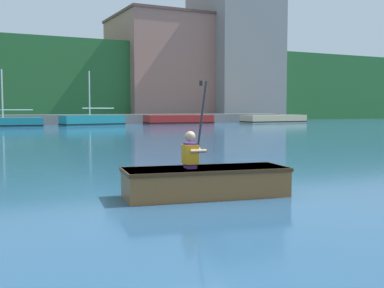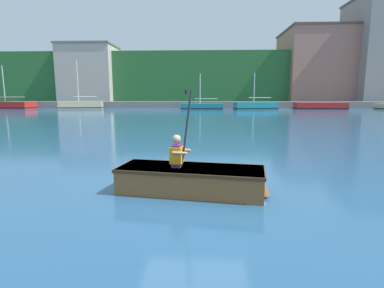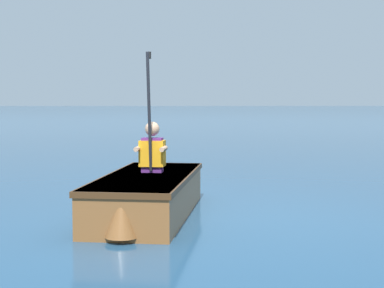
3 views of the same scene
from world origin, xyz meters
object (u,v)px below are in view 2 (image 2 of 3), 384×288
moored_boat_dock_west_end (202,107)px  moored_boat_dock_center_near (320,106)px  person_paddler (178,152)px  moored_boat_dock_east_end (81,105)px  rowboat_foreground (193,178)px  moored_boat_dock_east_inner (256,106)px  moored_boat_dock_west_inner (8,105)px

moored_boat_dock_west_end → moored_boat_dock_center_near: bearing=3.8°
person_paddler → moored_boat_dock_center_near: bearing=65.7°
moored_boat_dock_east_end → person_paddler: moored_boat_dock_east_end is taller
moored_boat_dock_center_near → person_paddler: size_ratio=4.63×
rowboat_foreground → person_paddler: person_paddler is taller
moored_boat_dock_east_inner → person_paddler: (-6.95, -33.07, 0.33)m
moored_boat_dock_east_end → moored_boat_dock_east_inner: bearing=-1.9°
moored_boat_dock_west_end → rowboat_foreground: bearing=-89.8°
moored_boat_dock_center_near → moored_boat_dock_east_end: size_ratio=1.02×
person_paddler → moored_boat_dock_east_inner: bearing=78.1°
moored_boat_dock_west_end → moored_boat_dock_east_inner: (6.79, -0.02, 0.07)m
moored_boat_dock_west_inner → rowboat_foreground: 42.64m
moored_boat_dock_center_near → rowboat_foreground: (-15.09, -34.15, -0.13)m
moored_boat_dock_west_inner → person_paddler: bearing=-52.7°
moored_boat_dock_west_end → moored_boat_dock_east_end: (-16.00, 0.73, 0.14)m
moored_boat_dock_center_near → person_paddler: (-15.37, -34.11, 0.36)m
moored_boat_dock_center_near → moored_boat_dock_east_inner: size_ratio=1.15×
moored_boat_dock_center_near → moored_boat_dock_east_inner: moored_boat_dock_east_inner is taller
moored_boat_dock_east_inner → person_paddler: 33.79m
moored_boat_dock_west_inner → rowboat_foreground: size_ratio=2.65×
moored_boat_dock_west_inner → person_paddler: (25.73, -33.74, 0.30)m
rowboat_foreground → person_paddler: size_ratio=2.01×
moored_boat_dock_center_near → moored_boat_dock_east_end: 31.20m
moored_boat_dock_west_end → person_paddler: (-0.17, -33.09, 0.40)m
person_paddler → moored_boat_dock_east_end: bearing=115.1°
moored_boat_dock_west_end → moored_boat_dock_center_near: 15.24m
moored_boat_dock_west_end → moored_boat_dock_east_inner: size_ratio=0.95×
moored_boat_dock_east_inner → rowboat_foreground: (-6.67, -33.12, -0.15)m
person_paddler → rowboat_foreground: bearing=-9.4°
moored_boat_dock_west_inner → moored_boat_dock_east_inner: size_ratio=1.32×
rowboat_foreground → moored_boat_dock_east_end: bearing=115.5°
moored_boat_dock_west_inner → person_paddler: 42.43m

